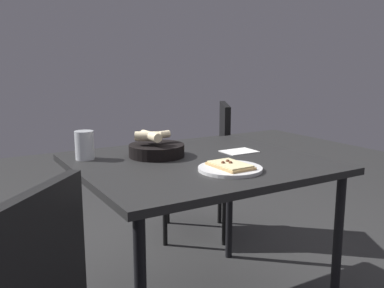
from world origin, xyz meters
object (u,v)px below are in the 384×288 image
(pizza_plate, at_px, (230,168))
(beer_glass, at_px, (85,147))
(dining_table, at_px, (198,175))
(bread_basket, at_px, (156,148))
(chair_far, at_px, (207,162))

(pizza_plate, distance_m, beer_glass, 0.66)
(dining_table, height_order, pizza_plate, pizza_plate)
(bread_basket, height_order, beer_glass, beer_glass)
(dining_table, relative_size, chair_far, 1.17)
(dining_table, bearing_deg, chair_far, 55.01)
(pizza_plate, bearing_deg, beer_glass, 131.70)
(dining_table, height_order, chair_far, chair_far)
(chair_far, bearing_deg, bread_basket, -137.70)
(dining_table, bearing_deg, pizza_plate, -85.59)
(dining_table, bearing_deg, beer_glass, 146.74)
(pizza_plate, height_order, bread_basket, bread_basket)
(pizza_plate, xyz_separation_m, bread_basket, (-0.14, 0.38, 0.03))
(pizza_plate, distance_m, chair_far, 1.15)
(bread_basket, distance_m, beer_glass, 0.32)
(pizza_plate, bearing_deg, chair_far, 62.06)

